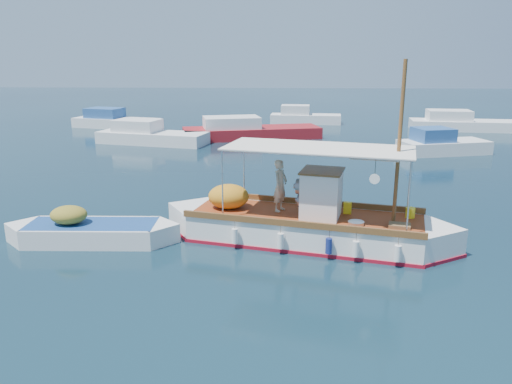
{
  "coord_description": "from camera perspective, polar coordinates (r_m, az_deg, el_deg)",
  "views": [
    {
      "loc": [
        -0.67,
        -15.64,
        5.79
      ],
      "look_at": [
        -1.36,
        0.0,
        1.52
      ],
      "focal_mm": 35.0,
      "sensor_mm": 36.0,
      "label": 1
    }
  ],
  "objects": [
    {
      "name": "bg_boat_ne",
      "position": [
        32.69,
        20.41,
        4.99
      ],
      "size": [
        5.72,
        3.47,
        1.8
      ],
      "rotation": [
        0.0,
        0.0,
        0.25
      ],
      "color": "silver",
      "rests_on": "ground"
    },
    {
      "name": "bg_boat_n",
      "position": [
        36.43,
        -0.97,
        6.91
      ],
      "size": [
        10.24,
        5.11,
        1.8
      ],
      "rotation": [
        0.0,
        0.0,
        0.24
      ],
      "color": "maroon",
      "rests_on": "ground"
    },
    {
      "name": "bg_boat_e",
      "position": [
        43.81,
        22.35,
        7.19
      ],
      "size": [
        8.55,
        3.48,
        1.8
      ],
      "rotation": [
        0.0,
        0.0,
        -0.11
      ],
      "color": "silver",
      "rests_on": "ground"
    },
    {
      "name": "bg_boat_far_w",
      "position": [
        43.76,
        -15.92,
        7.74
      ],
      "size": [
        7.58,
        4.14,
        1.8
      ],
      "rotation": [
        0.0,
        0.0,
        -0.27
      ],
      "color": "silver",
      "rests_on": "ground"
    },
    {
      "name": "ground",
      "position": [
        16.69,
        4.68,
        -5.08
      ],
      "size": [
        160.0,
        160.0,
        0.0
      ],
      "primitive_type": "plane",
      "color": "black",
      "rests_on": "ground"
    },
    {
      "name": "bg_boat_far_n",
      "position": [
        44.99,
        5.44,
        8.44
      ],
      "size": [
        6.3,
        2.52,
        1.8
      ],
      "rotation": [
        0.0,
        0.0,
        -0.09
      ],
      "color": "silver",
      "rests_on": "ground"
    },
    {
      "name": "fishing_caique",
      "position": [
        16.18,
        5.46,
        -3.8
      ],
      "size": [
        9.39,
        4.29,
        5.91
      ],
      "rotation": [
        0.0,
        0.0,
        -0.25
      ],
      "color": "white",
      "rests_on": "ground"
    },
    {
      "name": "dinghy",
      "position": [
        16.92,
        -18.36,
        -4.51
      ],
      "size": [
        5.66,
        1.72,
        1.38
      ],
      "rotation": [
        0.0,
        0.0,
        0.03
      ],
      "color": "white",
      "rests_on": "ground"
    },
    {
      "name": "bg_boat_nw",
      "position": [
        35.08,
        -12.08,
        6.25
      ],
      "size": [
        7.84,
        4.11,
        1.8
      ],
      "rotation": [
        0.0,
        0.0,
        -0.24
      ],
      "color": "silver",
      "rests_on": "ground"
    }
  ]
}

